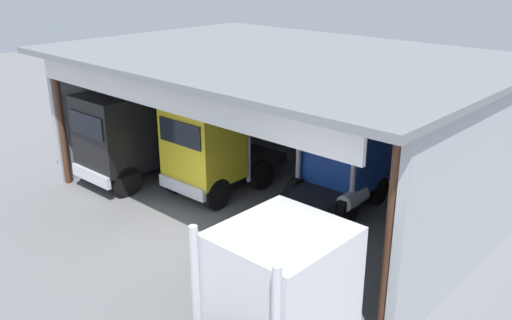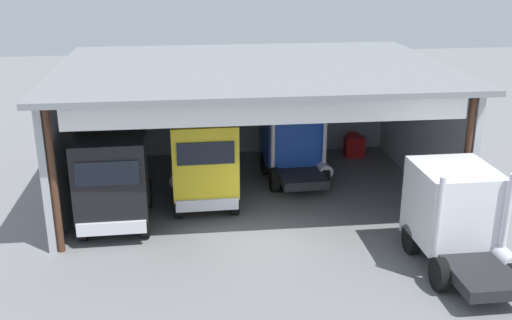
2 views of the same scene
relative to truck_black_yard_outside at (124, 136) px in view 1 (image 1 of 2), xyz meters
The scene contains 8 objects.
ground_plane 5.89m from the truck_black_yard_outside, 18.43° to the right, with size 80.00×80.00×0.00m, color slate.
workshop_shed 6.90m from the truck_black_yard_outside, 37.20° to the left, with size 14.98×10.86×5.31m.
truck_black_yard_outside is the anchor object (origin of this frame).
truck_yellow_left_bay 3.56m from the truck_black_yard_outside, 23.87° to the left, with size 2.64×4.89×3.60m.
truck_blue_center_left_bay 8.33m from the truck_black_yard_outside, 30.12° to the left, with size 2.72×4.43×3.46m.
truck_white_right_bay 11.61m from the truck_black_yard_outside, 19.35° to the right, with size 2.53×4.85×3.43m.
oil_drum 13.18m from the truck_black_yard_outside, 34.50° to the left, with size 0.58×0.58×0.94m, color #B21E19.
tool_cart 12.66m from the truck_black_yard_outside, 32.06° to the left, with size 0.90×0.60×1.00m, color red.
Camera 1 is at (11.74, -9.16, 8.20)m, focal length 37.96 mm.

